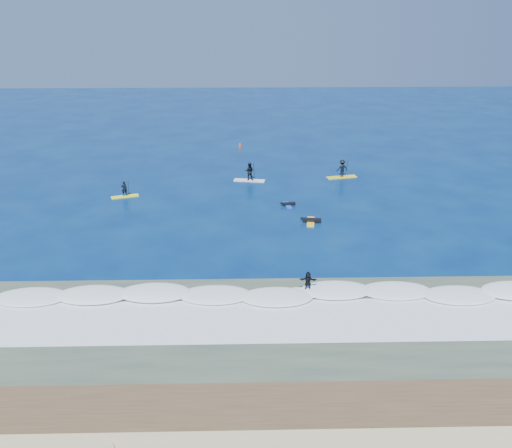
{
  "coord_description": "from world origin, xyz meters",
  "views": [
    {
      "loc": [
        -1.1,
        -42.94,
        18.5
      ],
      "look_at": [
        -0.06,
        1.23,
        0.6
      ],
      "focal_mm": 40.0,
      "sensor_mm": 36.0,
      "label": 1
    }
  ],
  "objects_px": {
    "sup_paddler_left": "(124,191)",
    "sup_paddler_center": "(249,173)",
    "wave_surfer": "(308,282)",
    "prone_paddler_near": "(311,221)",
    "prone_paddler_far": "(288,204)",
    "marker_buoy": "(240,146)",
    "sup_paddler_right": "(342,170)"
  },
  "relations": [
    {
      "from": "sup_paddler_left",
      "to": "prone_paddler_near",
      "type": "distance_m",
      "value": 18.87
    },
    {
      "from": "sup_paddler_left",
      "to": "sup_paddler_center",
      "type": "height_order",
      "value": "sup_paddler_center"
    },
    {
      "from": "prone_paddler_near",
      "to": "marker_buoy",
      "type": "bearing_deg",
      "value": 20.94
    },
    {
      "from": "sup_paddler_left",
      "to": "sup_paddler_right",
      "type": "distance_m",
      "value": 23.04
    },
    {
      "from": "sup_paddler_right",
      "to": "prone_paddler_near",
      "type": "height_order",
      "value": "sup_paddler_right"
    },
    {
      "from": "sup_paddler_center",
      "to": "wave_surfer",
      "type": "xyz_separation_m",
      "value": [
        3.56,
        -24.56,
        -0.07
      ]
    },
    {
      "from": "prone_paddler_near",
      "to": "wave_surfer",
      "type": "bearing_deg",
      "value": 179.95
    },
    {
      "from": "sup_paddler_center",
      "to": "wave_surfer",
      "type": "bearing_deg",
      "value": -72.02
    },
    {
      "from": "prone_paddler_near",
      "to": "prone_paddler_far",
      "type": "height_order",
      "value": "prone_paddler_near"
    },
    {
      "from": "wave_surfer",
      "to": "marker_buoy",
      "type": "height_order",
      "value": "wave_surfer"
    },
    {
      "from": "prone_paddler_near",
      "to": "marker_buoy",
      "type": "distance_m",
      "value": 26.67
    },
    {
      "from": "sup_paddler_left",
      "to": "marker_buoy",
      "type": "bearing_deg",
      "value": 40.41
    },
    {
      "from": "wave_surfer",
      "to": "marker_buoy",
      "type": "relative_size",
      "value": 2.78
    },
    {
      "from": "sup_paddler_left",
      "to": "marker_buoy",
      "type": "distance_m",
      "value": 21.92
    },
    {
      "from": "sup_paddler_right",
      "to": "prone_paddler_far",
      "type": "height_order",
      "value": "sup_paddler_right"
    },
    {
      "from": "sup_paddler_center",
      "to": "prone_paddler_near",
      "type": "xyz_separation_m",
      "value": [
        5.2,
        -11.99,
        -0.7
      ]
    },
    {
      "from": "prone_paddler_near",
      "to": "sup_paddler_right",
      "type": "bearing_deg",
      "value": -13.0
    },
    {
      "from": "wave_surfer",
      "to": "sup_paddler_center",
      "type": "bearing_deg",
      "value": 102.69
    },
    {
      "from": "prone_paddler_near",
      "to": "sup_paddler_left",
      "type": "bearing_deg",
      "value": 75.25
    },
    {
      "from": "sup_paddler_center",
      "to": "prone_paddler_far",
      "type": "distance_m",
      "value": 8.53
    },
    {
      "from": "prone_paddler_far",
      "to": "wave_surfer",
      "type": "height_order",
      "value": "wave_surfer"
    },
    {
      "from": "sup_paddler_left",
      "to": "sup_paddler_center",
      "type": "distance_m",
      "value": 13.21
    },
    {
      "from": "sup_paddler_right",
      "to": "prone_paddler_near",
      "type": "distance_m",
      "value": 13.82
    },
    {
      "from": "prone_paddler_near",
      "to": "wave_surfer",
      "type": "distance_m",
      "value": 12.7
    },
    {
      "from": "sup_paddler_right",
      "to": "wave_surfer",
      "type": "bearing_deg",
      "value": -116.41
    },
    {
      "from": "sup_paddler_right",
      "to": "prone_paddler_far",
      "type": "relative_size",
      "value": 1.79
    },
    {
      "from": "sup_paddler_right",
      "to": "prone_paddler_near",
      "type": "bearing_deg",
      "value": -122.61
    },
    {
      "from": "sup_paddler_center",
      "to": "prone_paddler_near",
      "type": "relative_size",
      "value": 1.43
    },
    {
      "from": "prone_paddler_far",
      "to": "marker_buoy",
      "type": "relative_size",
      "value": 2.7
    },
    {
      "from": "sup_paddler_center",
      "to": "marker_buoy",
      "type": "bearing_deg",
      "value": 104.03
    },
    {
      "from": "marker_buoy",
      "to": "prone_paddler_far",
      "type": "bearing_deg",
      "value": -78.14
    },
    {
      "from": "prone_paddler_near",
      "to": "prone_paddler_far",
      "type": "bearing_deg",
      "value": 29.11
    }
  ]
}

